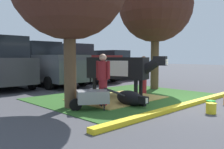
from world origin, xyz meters
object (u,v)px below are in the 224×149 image
cow_holstein (120,68)px  person_handler (103,78)px  pickup_truck_black (48,65)px  wheelbarrow (92,97)px  person_visitor_near (144,74)px  pickup_truck_maroon (83,64)px  calf_lying (130,98)px  sedan_red (112,65)px  bucket_green (211,104)px  bucket_yellow (211,108)px  shade_tree_right (155,6)px

cow_holstein → person_handler: bearing=-155.3°
pickup_truck_black → wheelbarrow: bearing=-109.3°
person_handler → person_visitor_near: (2.94, 0.70, -0.03)m
person_handler → person_visitor_near: size_ratio=1.04×
wheelbarrow → pickup_truck_maroon: (5.08, 7.08, 0.73)m
person_handler → pickup_truck_black: (1.73, 6.47, 0.22)m
calf_lying → pickup_truck_black: bearing=81.7°
pickup_truck_maroon → sedan_red: (2.64, -0.01, -0.13)m
bucket_green → pickup_truck_black: size_ratio=0.05×
calf_lying → person_handler: (-0.70, 0.52, 0.65)m
wheelbarrow → pickup_truck_black: (2.32, 6.64, 0.73)m
pickup_truck_black → bucket_green: bearing=-87.8°
bucket_green → bucket_yellow: bearing=-156.3°
wheelbarrow → pickup_truck_maroon: pickup_truck_maroon is taller
shade_tree_right → person_handler: size_ratio=3.47×
shade_tree_right → bucket_yellow: shade_tree_right is taller
bucket_yellow → pickup_truck_black: bearing=88.5°
sedan_red → shade_tree_right: bearing=-114.8°
cow_holstein → pickup_truck_black: 5.80m
bucket_yellow → bucket_green: size_ratio=1.10×
cow_holstein → bucket_green: cow_holstein is taller
cow_holstein → calf_lying: 1.67m
shade_tree_right → sedan_red: 6.89m
bucket_green → sedan_red: sedan_red is taller
calf_lying → sedan_red: bearing=49.2°
shade_tree_right → wheelbarrow: bearing=-164.3°
wheelbarrow → sedan_red: 10.48m
cow_holstein → bucket_yellow: (0.02, -3.47, -0.97)m
sedan_red → pickup_truck_maroon: bearing=179.9°
person_handler → person_visitor_near: person_handler is taller
bucket_yellow → person_visitor_near: bearing=67.5°
cow_holstein → pickup_truck_maroon: (3.02, 6.24, -0.02)m
wheelbarrow → sedan_red: bearing=42.5°
calf_lying → sedan_red: sedan_red is taller
cow_holstein → person_visitor_near: (1.48, 0.03, -0.27)m
cow_holstein → bucket_green: bearing=-79.1°
calf_lying → bucket_yellow: 2.41m
wheelbarrow → pickup_truck_black: bearing=70.7°
calf_lying → person_visitor_near: size_ratio=0.83×
bucket_yellow → shade_tree_right: bearing=53.4°
person_visitor_near → bucket_yellow: size_ratio=5.33×
shade_tree_right → bucket_green: size_ratio=21.02×
person_handler → calf_lying: bearing=-36.5°
pickup_truck_black → cow_holstein: bearing=-92.6°
cow_holstein → sedan_red: sedan_red is taller
person_handler → wheelbarrow: person_handler is taller
person_handler → bucket_yellow: (1.49, -2.80, -0.73)m
bucket_green → pickup_truck_maroon: 9.80m
shade_tree_right → wheelbarrow: 6.41m
person_handler → pickup_truck_maroon: 8.24m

